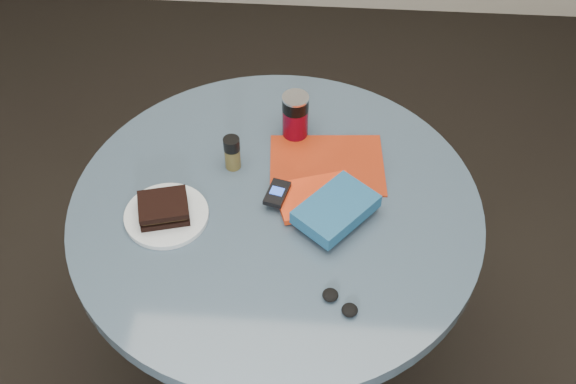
# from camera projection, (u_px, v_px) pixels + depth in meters

# --- Properties ---
(ground) EXTENTS (4.00, 4.00, 0.00)m
(ground) POSITION_uv_depth(u_px,v_px,m) (279.00, 360.00, 2.30)
(ground) COLOR black
(ground) RESTS_ON ground
(table) EXTENTS (1.00, 1.00, 0.75)m
(table) POSITION_uv_depth(u_px,v_px,m) (276.00, 247.00, 1.86)
(table) COLOR black
(table) RESTS_ON ground
(plate) EXTENTS (0.27, 0.27, 0.01)m
(plate) POSITION_uv_depth(u_px,v_px,m) (167.00, 215.00, 1.71)
(plate) COLOR silver
(plate) RESTS_ON table
(sandwich) EXTENTS (0.14, 0.12, 0.04)m
(sandwich) POSITION_uv_depth(u_px,v_px,m) (164.00, 208.00, 1.69)
(sandwich) COLOR black
(sandwich) RESTS_ON plate
(soda_can) EXTENTS (0.09, 0.09, 0.13)m
(soda_can) POSITION_uv_depth(u_px,v_px,m) (295.00, 116.00, 1.86)
(soda_can) COLOR #570415
(soda_can) RESTS_ON table
(pepper_grinder) EXTENTS (0.05, 0.05, 0.09)m
(pepper_grinder) POSITION_uv_depth(u_px,v_px,m) (232.00, 153.00, 1.79)
(pepper_grinder) COLOR #4B4320
(pepper_grinder) RESTS_ON table
(magazine) EXTENTS (0.30, 0.24, 0.01)m
(magazine) POSITION_uv_depth(u_px,v_px,m) (327.00, 165.00, 1.83)
(magazine) COLOR maroon
(magazine) RESTS_ON table
(red_book) EXTENTS (0.22, 0.18, 0.02)m
(red_book) POSITION_uv_depth(u_px,v_px,m) (316.00, 197.00, 1.74)
(red_book) COLOR red
(red_book) RESTS_ON magazine
(novel) EXTENTS (0.21, 0.22, 0.04)m
(novel) POSITION_uv_depth(u_px,v_px,m) (336.00, 209.00, 1.68)
(novel) COLOR navy
(novel) RESTS_ON red_book
(mp3_player) EXTENTS (0.06, 0.09, 0.01)m
(mp3_player) POSITION_uv_depth(u_px,v_px,m) (277.00, 193.00, 1.73)
(mp3_player) COLOR black
(mp3_player) RESTS_ON red_book
(headphones) EXTENTS (0.09, 0.09, 0.02)m
(headphones) POSITION_uv_depth(u_px,v_px,m) (340.00, 302.00, 1.54)
(headphones) COLOR black
(headphones) RESTS_ON table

